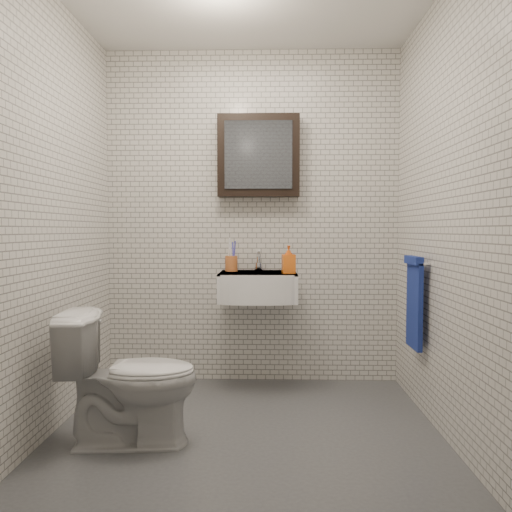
# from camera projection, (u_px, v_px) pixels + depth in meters

# --- Properties ---
(ground) EXTENTS (2.20, 2.00, 0.01)m
(ground) POSITION_uv_depth(u_px,v_px,m) (246.00, 431.00, 2.85)
(ground) COLOR #474A4E
(ground) RESTS_ON ground
(room_shell) EXTENTS (2.22, 2.02, 2.51)m
(room_shell) POSITION_uv_depth(u_px,v_px,m) (246.00, 174.00, 2.77)
(room_shell) COLOR silver
(room_shell) RESTS_ON ground
(washbasin) EXTENTS (0.55, 0.50, 0.20)m
(washbasin) POSITION_uv_depth(u_px,v_px,m) (258.00, 286.00, 3.54)
(washbasin) COLOR white
(washbasin) RESTS_ON room_shell
(faucet) EXTENTS (0.06, 0.20, 0.15)m
(faucet) POSITION_uv_depth(u_px,v_px,m) (259.00, 262.00, 3.73)
(faucet) COLOR silver
(faucet) RESTS_ON washbasin
(mirror_cabinet) EXTENTS (0.60, 0.15, 0.60)m
(mirror_cabinet) POSITION_uv_depth(u_px,v_px,m) (259.00, 156.00, 3.68)
(mirror_cabinet) COLOR black
(mirror_cabinet) RESTS_ON room_shell
(towel_rail) EXTENTS (0.09, 0.30, 0.58)m
(towel_rail) POSITION_uv_depth(u_px,v_px,m) (414.00, 298.00, 3.13)
(towel_rail) COLOR silver
(towel_rail) RESTS_ON room_shell
(toothbrush_cup) EXTENTS (0.10, 0.10, 0.25)m
(toothbrush_cup) POSITION_uv_depth(u_px,v_px,m) (231.00, 263.00, 3.67)
(toothbrush_cup) COLOR #C76831
(toothbrush_cup) RESTS_ON washbasin
(soap_bottle) EXTENTS (0.10, 0.10, 0.20)m
(soap_bottle) POSITION_uv_depth(u_px,v_px,m) (289.00, 259.00, 3.48)
(soap_bottle) COLOR #FF601A
(soap_bottle) RESTS_ON washbasin
(toilet) EXTENTS (0.74, 0.46, 0.72)m
(toilet) POSITION_uv_depth(u_px,v_px,m) (131.00, 377.00, 2.68)
(toilet) COLOR white
(toilet) RESTS_ON ground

